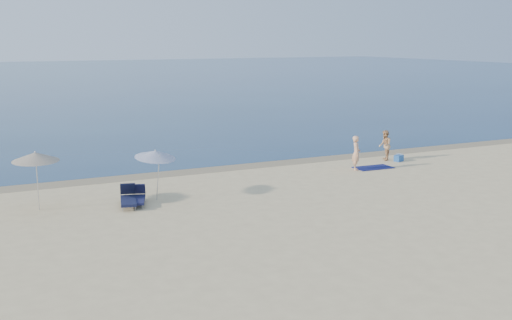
{
  "coord_description": "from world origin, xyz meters",
  "views": [
    {
      "loc": [
        -15.62,
        -10.39,
        6.63
      ],
      "look_at": [
        -2.72,
        16.0,
        1.0
      ],
      "focal_mm": 45.0,
      "sensor_mm": 36.0,
      "label": 1
    }
  ],
  "objects_px": {
    "person_right": "(385,145)",
    "umbrella_near": "(155,154)",
    "person_left": "(356,153)",
    "blue_cooler": "(399,158)"
  },
  "relations": [
    {
      "from": "person_right",
      "to": "umbrella_near",
      "type": "distance_m",
      "value": 14.16
    },
    {
      "from": "blue_cooler",
      "to": "umbrella_near",
      "type": "distance_m",
      "value": 14.61
    },
    {
      "from": "umbrella_near",
      "to": "person_right",
      "type": "bearing_deg",
      "value": -7.33
    },
    {
      "from": "person_left",
      "to": "blue_cooler",
      "type": "xyz_separation_m",
      "value": [
        3.45,
        0.92,
        -0.71
      ]
    },
    {
      "from": "person_left",
      "to": "umbrella_near",
      "type": "distance_m",
      "value": 11.02
    },
    {
      "from": "person_right",
      "to": "umbrella_near",
      "type": "xyz_separation_m",
      "value": [
        -13.84,
        -2.81,
        1.07
      ]
    },
    {
      "from": "person_right",
      "to": "blue_cooler",
      "type": "relative_size",
      "value": 3.45
    },
    {
      "from": "person_right",
      "to": "person_left",
      "type": "bearing_deg",
      "value": -30.86
    },
    {
      "from": "blue_cooler",
      "to": "person_right",
      "type": "bearing_deg",
      "value": 111.08
    },
    {
      "from": "person_left",
      "to": "umbrella_near",
      "type": "relative_size",
      "value": 0.8
    }
  ]
}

